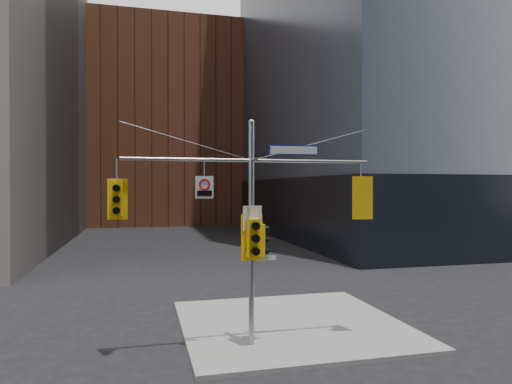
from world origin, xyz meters
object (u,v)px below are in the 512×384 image
traffic_light_east_arm (361,198)px  regulatory_sign_arm (204,187)px  traffic_light_west_arm (117,199)px  traffic_light_pole_front (253,238)px  street_sign_blade (294,150)px  signal_assembly (251,210)px  traffic_light_pole_side (261,240)px

traffic_light_east_arm → regulatory_sign_arm: size_ratio=2.07×
traffic_light_west_arm → traffic_light_pole_front: size_ratio=0.84×
traffic_light_pole_front → street_sign_blade: bearing=8.2°
traffic_light_east_arm → regulatory_sign_arm: (-5.29, -0.02, 0.37)m
signal_assembly → traffic_light_pole_side: bearing=1.8°
traffic_light_east_arm → traffic_light_west_arm: bearing=10.8°
street_sign_blade → regulatory_sign_arm: street_sign_blade is taller
traffic_light_west_arm → traffic_light_east_arm: (7.87, -0.01, 0.00)m
street_sign_blade → regulatory_sign_arm: size_ratio=2.41×
traffic_light_east_arm → traffic_light_pole_front: 3.99m
traffic_light_pole_front → regulatory_sign_arm: bearing=168.0°
traffic_light_pole_front → traffic_light_east_arm: bearing=1.4°
traffic_light_pole_side → traffic_light_west_arm: bearing=86.2°
regulatory_sign_arm → signal_assembly: bearing=8.7°
traffic_light_pole_front → regulatory_sign_arm: (-1.50, 0.25, 1.59)m
signal_assembly → traffic_light_west_arm: bearing=179.8°
signal_assembly → street_sign_blade: (1.41, 0.00, 1.93)m
signal_assembly → traffic_light_pole_front: (-0.00, -0.27, -0.84)m
signal_assembly → traffic_light_east_arm: signal_assembly is taller
traffic_light_east_arm → street_sign_blade: (-2.38, 0.00, 1.55)m
signal_assembly → traffic_light_east_arm: 3.81m
traffic_light_west_arm → regulatory_sign_arm: bearing=1.5°
signal_assembly → traffic_light_east_arm: bearing=0.0°
traffic_light_west_arm → street_sign_blade: (5.49, -0.01, 1.55)m
traffic_light_pole_front → signal_assembly: bearing=87.3°
traffic_light_east_arm → regulatory_sign_arm: bearing=11.1°
signal_assembly → traffic_light_west_arm: size_ratio=6.56×
regulatory_sign_arm → traffic_light_pole_front: bearing=-1.4°
traffic_light_pole_side → street_sign_blade: (1.09, -0.01, 2.89)m
traffic_light_west_arm → signal_assembly: bearing=2.1°
traffic_light_west_arm → traffic_light_pole_front: (4.08, -0.28, -1.22)m
signal_assembly → traffic_light_pole_front: size_ratio=5.53×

